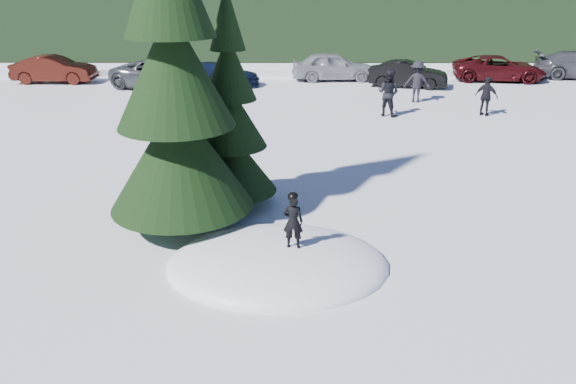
{
  "coord_description": "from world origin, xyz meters",
  "views": [
    {
      "loc": [
        0.25,
        -10.0,
        5.47
      ],
      "look_at": [
        0.2,
        1.26,
        1.1
      ],
      "focal_mm": 35.0,
      "sensor_mm": 36.0,
      "label": 1
    }
  ],
  "objects_px": {
    "car_5": "(408,74)",
    "adult_2": "(417,82)",
    "spruce_tall": "(174,84)",
    "car_2": "(162,75)",
    "car_4": "(333,66)",
    "child_skier": "(293,222)",
    "adult_1": "(486,96)",
    "spruce_short": "(231,124)",
    "car_6": "(499,68)",
    "car_1": "(54,69)",
    "car_3": "(219,74)",
    "adult_0": "(388,93)"
  },
  "relations": [
    {
      "from": "adult_2",
      "to": "car_6",
      "type": "bearing_deg",
      "value": -124.62
    },
    {
      "from": "adult_1",
      "to": "car_3",
      "type": "height_order",
      "value": "adult_1"
    },
    {
      "from": "child_skier",
      "to": "adult_1",
      "type": "relative_size",
      "value": 0.67
    },
    {
      "from": "car_2",
      "to": "car_5",
      "type": "distance_m",
      "value": 12.63
    },
    {
      "from": "spruce_short",
      "to": "adult_1",
      "type": "distance_m",
      "value": 13.65
    },
    {
      "from": "spruce_short",
      "to": "child_skier",
      "type": "xyz_separation_m",
      "value": [
        1.5,
        -3.31,
        -1.08
      ]
    },
    {
      "from": "adult_2",
      "to": "car_2",
      "type": "height_order",
      "value": "adult_2"
    },
    {
      "from": "spruce_short",
      "to": "car_3",
      "type": "xyz_separation_m",
      "value": [
        -2.29,
        16.25,
        -1.49
      ]
    },
    {
      "from": "spruce_short",
      "to": "child_skier",
      "type": "relative_size",
      "value": 4.98
    },
    {
      "from": "adult_1",
      "to": "car_4",
      "type": "xyz_separation_m",
      "value": [
        -5.72,
        8.35,
        -0.03
      ]
    },
    {
      "from": "adult_0",
      "to": "car_1",
      "type": "bearing_deg",
      "value": 9.12
    },
    {
      "from": "child_skier",
      "to": "car_1",
      "type": "xyz_separation_m",
      "value": [
        -12.79,
        20.57,
        -0.3
      ]
    },
    {
      "from": "car_4",
      "to": "car_1",
      "type": "bearing_deg",
      "value": 89.68
    },
    {
      "from": "spruce_tall",
      "to": "car_2",
      "type": "distance_m",
      "value": 17.54
    },
    {
      "from": "child_skier",
      "to": "adult_0",
      "type": "height_order",
      "value": "adult_0"
    },
    {
      "from": "spruce_tall",
      "to": "child_skier",
      "type": "bearing_deg",
      "value": -37.43
    },
    {
      "from": "car_3",
      "to": "adult_1",
      "type": "bearing_deg",
      "value": -120.43
    },
    {
      "from": "car_5",
      "to": "adult_2",
      "type": "bearing_deg",
      "value": -170.17
    },
    {
      "from": "adult_0",
      "to": "child_skier",
      "type": "bearing_deg",
      "value": 106.55
    },
    {
      "from": "car_4",
      "to": "child_skier",
      "type": "bearing_deg",
      "value": 170.51
    },
    {
      "from": "adult_0",
      "to": "car_3",
      "type": "relative_size",
      "value": 0.45
    },
    {
      "from": "spruce_short",
      "to": "car_6",
      "type": "height_order",
      "value": "spruce_short"
    },
    {
      "from": "car_2",
      "to": "car_3",
      "type": "bearing_deg",
      "value": -50.9
    },
    {
      "from": "adult_2",
      "to": "car_3",
      "type": "height_order",
      "value": "adult_2"
    },
    {
      "from": "car_6",
      "to": "child_skier",
      "type": "bearing_deg",
      "value": 160.13
    },
    {
      "from": "car_6",
      "to": "adult_0",
      "type": "bearing_deg",
      "value": 146.41
    },
    {
      "from": "child_skier",
      "to": "car_4",
      "type": "relative_size",
      "value": 0.24
    },
    {
      "from": "spruce_tall",
      "to": "car_3",
      "type": "distance_m",
      "value": 17.9
    },
    {
      "from": "adult_1",
      "to": "car_5",
      "type": "xyz_separation_m",
      "value": [
        -1.97,
        6.37,
        -0.14
      ]
    },
    {
      "from": "adult_0",
      "to": "adult_2",
      "type": "height_order",
      "value": "adult_0"
    },
    {
      "from": "adult_1",
      "to": "car_5",
      "type": "height_order",
      "value": "adult_1"
    },
    {
      "from": "spruce_short",
      "to": "car_6",
      "type": "xyz_separation_m",
      "value": [
        12.87,
        17.98,
        -1.42
      ]
    },
    {
      "from": "spruce_tall",
      "to": "adult_1",
      "type": "distance_m",
      "value": 15.49
    },
    {
      "from": "adult_1",
      "to": "car_5",
      "type": "distance_m",
      "value": 6.67
    },
    {
      "from": "spruce_short",
      "to": "car_5",
      "type": "distance_m",
      "value": 17.82
    },
    {
      "from": "adult_2",
      "to": "car_5",
      "type": "xyz_separation_m",
      "value": [
        0.32,
        3.7,
        -0.26
      ]
    },
    {
      "from": "car_6",
      "to": "spruce_short",
      "type": "bearing_deg",
      "value": 152.64
    },
    {
      "from": "car_2",
      "to": "car_4",
      "type": "distance_m",
      "value": 9.25
    },
    {
      "from": "adult_2",
      "to": "car_1",
      "type": "relative_size",
      "value": 0.43
    },
    {
      "from": "spruce_tall",
      "to": "car_3",
      "type": "height_order",
      "value": "spruce_tall"
    },
    {
      "from": "spruce_tall",
      "to": "car_5",
      "type": "distance_m",
      "value": 19.64
    },
    {
      "from": "adult_2",
      "to": "car_4",
      "type": "xyz_separation_m",
      "value": [
        -3.42,
        5.67,
        -0.16
      ]
    },
    {
      "from": "car_1",
      "to": "car_3",
      "type": "relative_size",
      "value": 1.03
    },
    {
      "from": "spruce_short",
      "to": "adult_2",
      "type": "relative_size",
      "value": 2.89
    },
    {
      "from": "car_3",
      "to": "car_4",
      "type": "distance_m",
      "value": 6.34
    },
    {
      "from": "adult_1",
      "to": "car_1",
      "type": "relative_size",
      "value": 0.37
    },
    {
      "from": "car_1",
      "to": "car_5",
      "type": "distance_m",
      "value": 18.85
    },
    {
      "from": "car_5",
      "to": "car_6",
      "type": "height_order",
      "value": "car_6"
    },
    {
      "from": "spruce_short",
      "to": "car_1",
      "type": "xyz_separation_m",
      "value": [
        -11.29,
        17.25,
        -1.39
      ]
    },
    {
      "from": "car_4",
      "to": "adult_0",
      "type": "bearing_deg",
      "value": -172.12
    }
  ]
}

